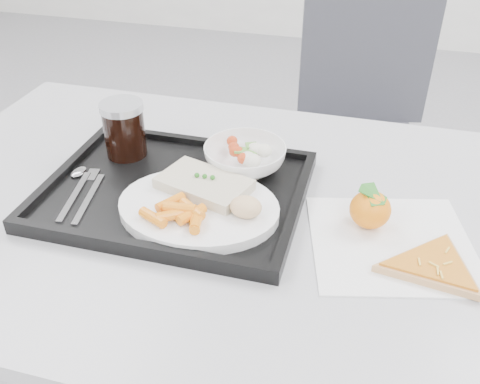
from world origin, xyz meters
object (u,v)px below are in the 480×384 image
(tray, at_px, (175,192))
(salad_bowl, at_px, (245,158))
(dinner_plate, at_px, (199,208))
(chair, at_px, (358,115))
(pizza_slice, at_px, (433,266))
(table, at_px, (222,233))
(cola_glass, at_px, (124,128))
(tangerine, at_px, (370,209))

(tray, distance_m, salad_bowl, 0.15)
(tray, xyz_separation_m, dinner_plate, (0.06, -0.05, 0.02))
(dinner_plate, bearing_deg, chair, 77.14)
(dinner_plate, distance_m, pizza_slice, 0.38)
(table, distance_m, pizza_slice, 0.37)
(salad_bowl, bearing_deg, cola_glass, -178.10)
(dinner_plate, height_order, cola_glass, cola_glass)
(cola_glass, xyz_separation_m, tangerine, (0.47, -0.09, -0.04))
(table, height_order, salad_bowl, salad_bowl)
(chair, relative_size, cola_glass, 8.61)
(tray, height_order, dinner_plate, dinner_plate)
(chair, distance_m, dinner_plate, 0.97)
(tangerine, bearing_deg, dinner_plate, -168.72)
(pizza_slice, bearing_deg, chair, 99.93)
(tray, bearing_deg, pizza_slice, -10.75)
(tray, bearing_deg, cola_glass, 145.75)
(dinner_plate, bearing_deg, tray, 139.42)
(cola_glass, bearing_deg, chair, 62.10)
(table, relative_size, chair, 1.29)
(cola_glass, xyz_separation_m, pizza_slice, (0.57, -0.17, -0.06))
(cola_glass, bearing_deg, salad_bowl, 1.90)
(tray, bearing_deg, table, -0.28)
(dinner_plate, xyz_separation_m, tangerine, (0.27, 0.05, 0.01))
(tray, relative_size, tangerine, 6.53)
(chair, distance_m, cola_glass, 0.92)
(salad_bowl, relative_size, cola_glass, 1.41)
(cola_glass, bearing_deg, dinner_plate, -36.40)
(tray, height_order, tangerine, tangerine)
(dinner_plate, relative_size, pizza_slice, 1.17)
(salad_bowl, bearing_deg, tray, -135.61)
(chair, bearing_deg, tangerine, -85.69)
(salad_bowl, xyz_separation_m, tangerine, (0.24, -0.10, -0.00))
(pizza_slice, bearing_deg, salad_bowl, 151.44)
(pizza_slice, bearing_deg, tangerine, 140.26)
(cola_glass, bearing_deg, table, -22.64)
(tray, distance_m, dinner_plate, 0.08)
(tray, bearing_deg, dinner_plate, -40.58)
(pizza_slice, bearing_deg, cola_glass, 163.01)
(tray, bearing_deg, salad_bowl, 44.39)
(cola_glass, bearing_deg, pizza_slice, -16.99)
(table, relative_size, pizza_slice, 5.21)
(table, xyz_separation_m, salad_bowl, (0.02, 0.10, 0.11))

